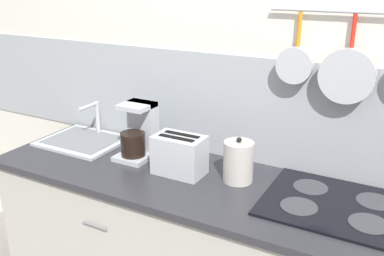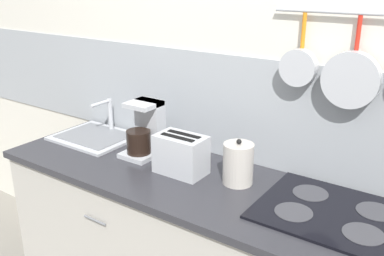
{
  "view_description": "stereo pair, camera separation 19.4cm",
  "coord_description": "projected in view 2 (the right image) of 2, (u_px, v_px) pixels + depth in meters",
  "views": [
    {
      "loc": [
        0.55,
        -1.6,
        1.82
      ],
      "look_at": [
        -0.32,
        0.0,
        1.16
      ],
      "focal_mm": 40.0,
      "sensor_mm": 36.0,
      "label": 1
    },
    {
      "loc": [
        0.72,
        -1.5,
        1.82
      ],
      "look_at": [
        -0.32,
        0.0,
        1.16
      ],
      "focal_mm": 40.0,
      "sensor_mm": 36.0,
      "label": 2
    }
  ],
  "objects": [
    {
      "name": "cooktop",
      "position": [
        335.0,
        213.0,
        1.72
      ],
      "size": [
        0.6,
        0.48,
        0.01
      ],
      "color": "black",
      "rests_on": "countertop"
    },
    {
      "name": "wall_back",
      "position": [
        292.0,
        97.0,
        2.0
      ],
      "size": [
        7.2,
        0.14,
        2.6
      ],
      "color": "silver",
      "rests_on": "ground_plane"
    },
    {
      "name": "toaster",
      "position": [
        181.0,
        154.0,
        2.06
      ],
      "size": [
        0.26,
        0.15,
        0.19
      ],
      "color": "#B7BABF",
      "rests_on": "countertop"
    },
    {
      "name": "kettle",
      "position": [
        238.0,
        164.0,
        1.96
      ],
      "size": [
        0.14,
        0.14,
        0.22
      ],
      "color": "beige",
      "rests_on": "countertop"
    },
    {
      "name": "sink_basin",
      "position": [
        96.0,
        135.0,
        2.53
      ],
      "size": [
        0.45,
        0.37,
        0.21
      ],
      "color": "#B7BABF",
      "rests_on": "countertop"
    },
    {
      "name": "countertop",
      "position": [
        253.0,
        201.0,
        1.86
      ],
      "size": [
        2.73,
        0.64,
        0.03
      ],
      "color": "#2D2D33",
      "rests_on": "cabinet_base"
    },
    {
      "name": "coffee_maker",
      "position": [
        145.0,
        132.0,
        2.27
      ],
      "size": [
        0.17,
        0.22,
        0.29
      ],
      "color": "#B7BABF",
      "rests_on": "countertop"
    }
  ]
}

